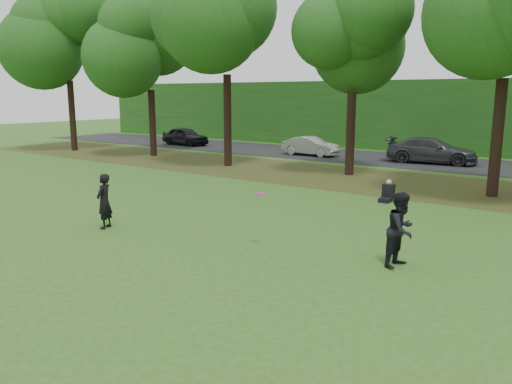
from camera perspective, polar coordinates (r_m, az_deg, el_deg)
ground at (r=12.64m, az=-4.62°, el=-7.47°), size 120.00×120.00×0.00m
leaf_litter at (r=23.76m, az=16.18°, el=0.96°), size 60.00×7.00×0.01m
street at (r=31.34m, az=21.20°, el=3.03°), size 70.00×7.00×0.02m
far_hedge at (r=36.95m, az=23.91°, el=7.84°), size 70.00×3.00×5.00m
player_left at (r=15.76m, az=-16.96°, el=-1.02°), size 0.61×0.72×1.68m
player_right at (r=12.25m, az=16.27°, el=-4.14°), size 0.80×0.96×1.79m
parked_cars at (r=30.16m, az=20.62°, el=4.14°), size 38.91×3.99×1.49m
frisbee at (r=12.95m, az=0.54°, el=-0.18°), size 0.35×0.36×0.11m
seated_person at (r=19.68m, az=14.81°, el=-0.11°), size 0.44×0.75×0.83m
tree_line at (r=23.78m, az=16.38°, el=19.96°), size 55.30×7.90×12.31m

